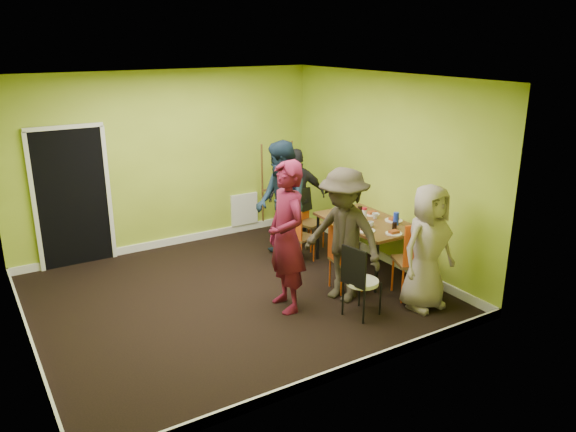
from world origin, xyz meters
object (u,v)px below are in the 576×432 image
(chair_bentwood, at_px, (359,278))
(blue_bottle, at_px, (396,219))
(person_back_end, at_px, (297,197))
(person_front_end, at_px, (428,247))
(chair_left_near, at_px, (342,255))
(dining_table, at_px, (368,224))
(chair_front_end, at_px, (415,256))
(chair_left_far, at_px, (297,233))
(chair_back_end, at_px, (303,206))
(easel, at_px, (275,187))
(orange_bottle, at_px, (359,214))
(person_standing, at_px, (287,237))
(person_left_far, at_px, (281,203))
(person_left_near, at_px, (343,235))
(thermos, at_px, (364,216))

(chair_bentwood, distance_m, blue_bottle, 1.48)
(chair_bentwood, distance_m, person_back_end, 2.69)
(chair_bentwood, xyz_separation_m, person_front_end, (0.88, -0.22, 0.29))
(chair_left_near, xyz_separation_m, blue_bottle, (0.96, 0.03, 0.33))
(dining_table, distance_m, chair_front_end, 1.10)
(chair_left_far, xyz_separation_m, person_back_end, (0.49, 0.76, 0.30))
(chair_left_near, distance_m, chair_back_end, 1.77)
(chair_back_end, height_order, chair_front_end, chair_front_end)
(easel, bearing_deg, person_front_end, -88.11)
(orange_bottle, distance_m, person_standing, 1.77)
(chair_front_end, xyz_separation_m, person_standing, (-1.53, 0.65, 0.35))
(easel, height_order, person_standing, person_standing)
(person_back_end, bearing_deg, person_standing, 73.60)
(dining_table, relative_size, orange_bottle, 17.85)
(blue_bottle, bearing_deg, orange_bottle, 110.03)
(blue_bottle, distance_m, person_front_end, 1.03)
(blue_bottle, bearing_deg, chair_bentwood, -148.67)
(chair_left_far, xyz_separation_m, easel, (0.51, 1.52, 0.29))
(chair_left_near, bearing_deg, orange_bottle, 136.52)
(chair_left_near, bearing_deg, person_standing, -78.59)
(chair_front_end, xyz_separation_m, person_left_far, (-0.82, 1.98, 0.33))
(chair_bentwood, bearing_deg, person_back_end, 150.85)
(dining_table, distance_m, person_left_near, 1.07)
(chair_back_end, distance_m, person_back_end, 0.20)
(thermos, relative_size, person_front_end, 0.12)
(chair_left_far, relative_size, chair_front_end, 0.82)
(chair_back_end, xyz_separation_m, person_left_near, (-0.62, -1.90, 0.21))
(easel, relative_size, person_left_near, 0.91)
(dining_table, xyz_separation_m, blue_bottle, (0.22, -0.35, 0.15))
(chair_front_end, height_order, blue_bottle, chair_front_end)
(person_front_end, bearing_deg, chair_left_near, 120.87)
(person_left_far, distance_m, person_left_near, 1.47)
(easel, relative_size, orange_bottle, 18.79)
(chair_back_end, bearing_deg, chair_bentwood, 56.59)
(easel, distance_m, person_standing, 3.01)
(chair_left_near, height_order, blue_bottle, blue_bottle)
(chair_back_end, distance_m, blue_bottle, 1.74)
(easel, bearing_deg, person_left_near, -102.60)
(orange_bottle, xyz_separation_m, person_left_near, (-0.89, -0.80, 0.08))
(easel, bearing_deg, chair_left_near, -100.62)
(chair_front_end, relative_size, blue_bottle, 5.82)
(chair_left_near, bearing_deg, easel, 177.22)
(chair_left_far, distance_m, orange_bottle, 0.96)
(blue_bottle, bearing_deg, chair_left_far, 132.49)
(chair_left_far, relative_size, chair_left_near, 0.95)
(easel, xyz_separation_m, blue_bottle, (0.47, -2.58, 0.06))
(person_left_near, xyz_separation_m, person_front_end, (0.75, -0.73, -0.07))
(orange_bottle, distance_m, person_back_end, 1.28)
(person_left_near, relative_size, person_front_end, 1.09)
(person_standing, distance_m, person_front_end, 1.74)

